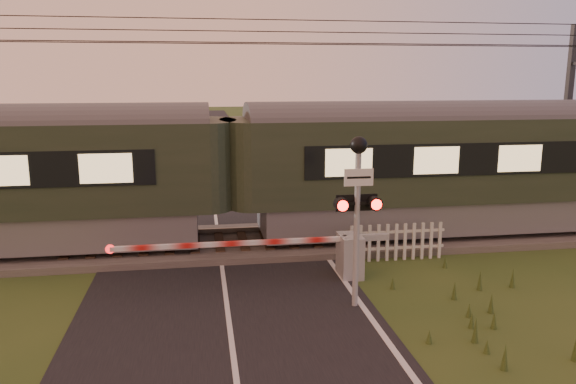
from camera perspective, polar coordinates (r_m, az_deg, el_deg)
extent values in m
plane|color=#2D451A|center=(9.79, -5.52, -16.74)|extent=(160.00, 160.00, 0.00)
cube|color=black|center=(9.79, -5.52, -16.69)|extent=(6.00, 140.00, 0.02)
cube|color=#47423D|center=(15.80, -7.00, -5.31)|extent=(140.00, 3.40, 0.24)
cube|color=slate|center=(15.05, -6.91, -5.38)|extent=(140.00, 0.08, 0.14)
cube|color=slate|center=(16.43, -7.11, -3.92)|extent=(140.00, 0.08, 0.14)
cube|color=#2D2116|center=(15.76, -7.01, -4.86)|extent=(0.24, 2.20, 0.06)
cylinder|color=black|center=(14.84, -7.49, 14.86)|extent=(120.00, 0.02, 0.02)
cylinder|color=black|center=(15.44, -7.55, 14.73)|extent=(120.00, 0.02, 0.02)
cylinder|color=black|center=(15.18, -7.59, 17.06)|extent=(120.00, 0.02, 0.02)
cylinder|color=black|center=(15.16, -7.55, 15.93)|extent=(120.00, 0.02, 0.02)
cube|color=slate|center=(18.98, 26.06, -1.28)|extent=(18.38, 2.43, 0.91)
cube|color=#253221|center=(18.72, 26.50, 3.49)|extent=(19.15, 2.64, 2.28)
cylinder|color=#4C4C4F|center=(18.62, 26.82, 6.96)|extent=(19.15, 0.93, 0.93)
cube|color=gray|center=(13.39, 6.32, -6.45)|extent=(0.50, 0.78, 1.01)
cylinder|color=gray|center=(13.35, 5.74, -6.49)|extent=(0.11, 0.11, 1.01)
cube|color=gray|center=(13.40, 8.44, -4.57)|extent=(0.82, 0.15, 0.15)
cube|color=red|center=(12.83, -5.80, -5.24)|extent=(5.30, 0.10, 0.10)
cylinder|color=red|center=(12.97, -17.63, -5.55)|extent=(0.20, 0.04, 0.20)
cylinder|color=gray|center=(11.37, 6.98, -4.01)|extent=(0.12, 0.12, 3.19)
cube|color=white|center=(11.06, 7.20, 1.48)|extent=(0.58, 0.03, 0.34)
sphere|color=black|center=(11.03, 7.20, 4.75)|extent=(0.34, 0.34, 0.34)
cube|color=black|center=(11.22, 7.05, -1.14)|extent=(0.80, 0.06, 0.06)
cylinder|color=#FF140C|center=(10.97, 5.60, -1.41)|extent=(0.21, 0.02, 0.21)
cylinder|color=#FF140C|center=(11.15, 8.98, -1.27)|extent=(0.21, 0.02, 0.21)
cube|color=black|center=(11.27, 6.98, -1.08)|extent=(0.85, 0.02, 0.34)
cube|color=silver|center=(14.76, 10.86, -5.59)|extent=(2.60, 0.04, 0.06)
cube|color=silver|center=(14.64, 10.93, -3.99)|extent=(2.60, 0.04, 0.06)
cube|color=#2D2D30|center=(21.37, 26.40, 6.48)|extent=(0.20, 0.20, 6.33)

